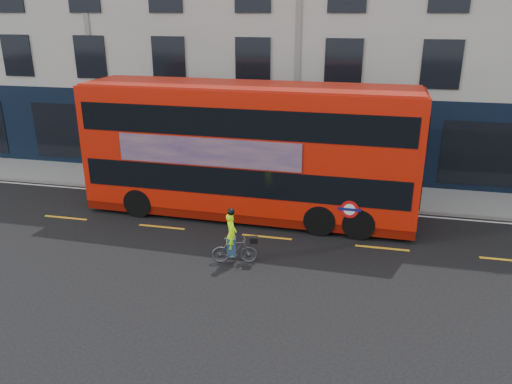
% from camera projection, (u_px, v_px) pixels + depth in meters
% --- Properties ---
extents(ground, '(120.00, 120.00, 0.00)m').
position_uv_depth(ground, '(258.00, 256.00, 16.38)').
color(ground, black).
rests_on(ground, ground).
extents(pavement, '(60.00, 3.00, 0.12)m').
position_uv_depth(pavement, '(289.00, 189.00, 22.32)').
color(pavement, gray).
rests_on(pavement, ground).
extents(kerb, '(60.00, 0.12, 0.13)m').
position_uv_depth(kerb, '(283.00, 201.00, 20.94)').
color(kerb, slate).
rests_on(kerb, ground).
extents(building_terrace, '(50.00, 10.07, 15.00)m').
position_uv_depth(building_terrace, '(312.00, 13.00, 25.69)').
color(building_terrace, '#AAA8A1').
rests_on(building_terrace, ground).
extents(road_edge_line, '(58.00, 0.10, 0.01)m').
position_uv_depth(road_edge_line, '(282.00, 205.00, 20.69)').
color(road_edge_line, silver).
rests_on(road_edge_line, ground).
extents(lane_dashes, '(58.00, 0.12, 0.01)m').
position_uv_depth(lane_dashes, '(267.00, 237.00, 17.76)').
color(lane_dashes, gold).
rests_on(lane_dashes, ground).
extents(bus, '(12.65, 3.16, 5.08)m').
position_uv_depth(bus, '(250.00, 150.00, 18.91)').
color(bus, red).
rests_on(bus, ground).
extents(cyclist, '(1.52, 0.73, 1.88)m').
position_uv_depth(cyclist, '(234.00, 245.00, 15.74)').
color(cyclist, '#444749').
rests_on(cyclist, ground).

